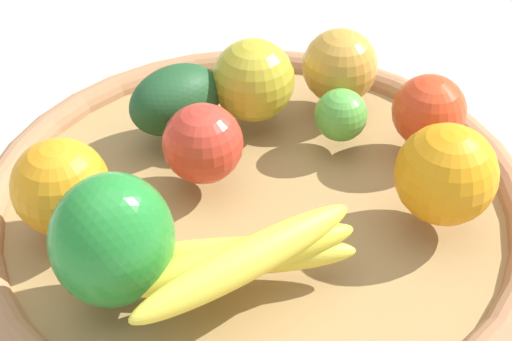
{
  "coord_description": "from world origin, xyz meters",
  "views": [
    {
      "loc": [
        -0.38,
        0.31,
        0.46
      ],
      "look_at": [
        0.0,
        0.0,
        0.06
      ],
      "focal_mm": 54.78,
      "sensor_mm": 36.0,
      "label": 1
    }
  ],
  "objects": [
    {
      "name": "ground_plane",
      "position": [
        0.0,
        0.0,
        0.0
      ],
      "size": [
        2.4,
        2.4,
        0.0
      ],
      "primitive_type": "plane",
      "color": "#BEB59E",
      "rests_on": "ground"
    },
    {
      "name": "basket",
      "position": [
        0.0,
        0.0,
        0.02
      ],
      "size": [
        0.48,
        0.48,
        0.04
      ],
      "color": "#A17D49",
      "rests_on": "ground_plane"
    },
    {
      "name": "apple_0",
      "position": [
        0.04,
        0.02,
        0.07
      ],
      "size": [
        0.09,
        0.09,
        0.07
      ],
      "primitive_type": "sphere",
      "rotation": [
        0.0,
        0.0,
        4.09
      ],
      "color": "red",
      "rests_on": "basket"
    },
    {
      "name": "apple_3",
      "position": [
        0.05,
        -0.15,
        0.07
      ],
      "size": [
        0.09,
        0.09,
        0.07
      ],
      "primitive_type": "sphere",
      "rotation": [
        0.0,
        0.0,
        5.16
      ],
      "color": "#C18A32",
      "rests_on": "basket"
    },
    {
      "name": "lime_0",
      "position": [
        0.01,
        -0.1,
        0.06
      ],
      "size": [
        0.06,
        0.06,
        0.05
      ],
      "primitive_type": "sphere",
      "rotation": [
        0.0,
        0.0,
        2.66
      ],
      "color": "#55A63E",
      "rests_on": "basket"
    },
    {
      "name": "banana_bunch",
      "position": [
        -0.07,
        0.08,
        0.06
      ],
      "size": [
        0.13,
        0.19,
        0.05
      ],
      "color": "yellow",
      "rests_on": "basket"
    },
    {
      "name": "bell_pepper",
      "position": [
        -0.02,
        0.15,
        0.09
      ],
      "size": [
        0.08,
        0.09,
        0.1
      ],
      "primitive_type": "ellipsoid",
      "rotation": [
        0.0,
        0.0,
        4.67
      ],
      "color": "#23812E",
      "rests_on": "basket"
    },
    {
      "name": "orange_0",
      "position": [
        -0.12,
        -0.09,
        0.08
      ],
      "size": [
        0.11,
        0.11,
        0.08
      ],
      "primitive_type": "sphere",
      "rotation": [
        0.0,
        0.0,
        5.11
      ],
      "color": "orange",
      "rests_on": "basket"
    },
    {
      "name": "avocado",
      "position": [
        0.11,
        -0.0,
        0.07
      ],
      "size": [
        0.06,
        0.09,
        0.06
      ],
      "primitive_type": "ellipsoid",
      "rotation": [
        0.0,
        0.0,
        1.55
      ],
      "color": "#1D4A24",
      "rests_on": "basket"
    },
    {
      "name": "apple_2",
      "position": [
        0.08,
        -0.07,
        0.07
      ],
      "size": [
        0.1,
        0.1,
        0.08
      ],
      "primitive_type": "sphere",
      "rotation": [
        0.0,
        0.0,
        5.91
      ],
      "color": "gold",
      "rests_on": "basket"
    },
    {
      "name": "orange_1",
      "position": [
        0.06,
        0.14,
        0.07
      ],
      "size": [
        0.09,
        0.09,
        0.08
      ],
      "primitive_type": "sphere",
      "rotation": [
        0.0,
        0.0,
        1.7
      ],
      "color": "orange",
      "rests_on": "basket"
    },
    {
      "name": "apple_1",
      "position": [
        -0.04,
        -0.16,
        0.07
      ],
      "size": [
        0.07,
        0.07,
        0.07
      ],
      "primitive_type": "sphere",
      "rotation": [
        0.0,
        0.0,
        0.15
      ],
      "color": "red",
      "rests_on": "basket"
    }
  ]
}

